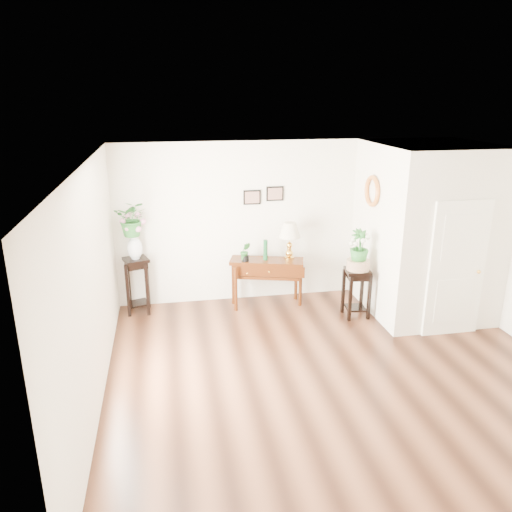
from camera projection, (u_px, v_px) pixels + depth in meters
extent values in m
cube|color=brown|center=(336.00, 372.00, 6.67)|extent=(6.00, 5.50, 0.02)
cube|color=white|center=(348.00, 161.00, 5.79)|extent=(6.00, 5.50, 0.02)
cube|color=white|center=(288.00, 221.00, 8.80)|extent=(6.00, 0.02, 2.80)
cube|color=white|center=(469.00, 402.00, 3.66)|extent=(6.00, 0.02, 2.80)
cube|color=white|center=(92.00, 290.00, 5.71)|extent=(0.02, 5.50, 2.80)
cube|color=white|center=(426.00, 229.00, 8.25)|extent=(1.80, 1.95, 2.80)
cube|color=white|center=(457.00, 269.00, 7.42)|extent=(0.90, 0.05, 2.10)
cube|color=black|center=(252.00, 197.00, 8.53)|extent=(0.30, 0.02, 0.25)
cube|color=black|center=(275.00, 194.00, 8.58)|extent=(0.30, 0.02, 0.25)
torus|color=orange|center=(372.00, 191.00, 8.00)|extent=(0.07, 0.51, 0.51)
cube|color=#321306|center=(267.00, 282.00, 8.66)|extent=(1.32, 0.75, 0.83)
cube|color=gold|center=(290.00, 239.00, 8.49)|extent=(0.42, 0.42, 0.65)
cylinder|color=#124622|center=(265.00, 250.00, 8.47)|extent=(0.08, 0.08, 0.35)
imported|color=#256A29|center=(245.00, 252.00, 8.42)|extent=(0.19, 0.16, 0.31)
cube|color=black|center=(138.00, 285.00, 8.36)|extent=(0.47, 0.47, 0.96)
imported|color=#256A29|center=(132.00, 217.00, 7.99)|extent=(0.60, 0.54, 0.59)
cube|color=black|center=(356.00, 293.00, 8.22)|extent=(0.43, 0.43, 0.82)
cylinder|color=tan|center=(358.00, 265.00, 8.07)|extent=(0.39, 0.39, 0.17)
imported|color=#256A29|center=(359.00, 246.00, 7.97)|extent=(0.37, 0.37, 0.55)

